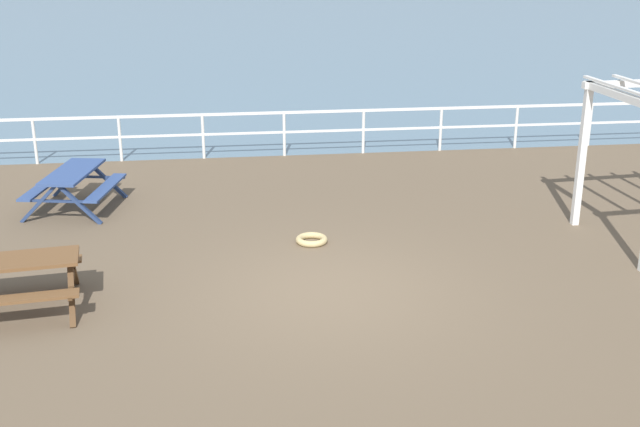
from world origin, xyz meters
TOP-DOWN VIEW (x-y plane):
  - ground_plane at (0.00, 0.00)m, footprint 30.00×24.00m
  - sea_band at (0.00, 52.75)m, footprint 142.00×90.00m
  - seaward_railing at (-0.00, 7.75)m, footprint 23.07×0.07m
  - picnic_table_near_right at (-4.46, -0.11)m, footprint 1.97×1.73m
  - picnic_table_mid_centre at (-4.33, 4.31)m, footprint 1.83×2.06m
  - rope_coil at (-0.03, 1.96)m, footprint 0.55×0.55m

SIDE VIEW (x-z plane):
  - ground_plane at x=0.00m, z-range -0.20..0.00m
  - sea_band at x=0.00m, z-range 0.00..0.00m
  - rope_coil at x=-0.03m, z-range 0.00..0.11m
  - picnic_table_near_right at x=-4.46m, z-range 0.19..0.98m
  - picnic_table_mid_centre at x=-4.33m, z-range 0.19..0.98m
  - seaward_railing at x=0.00m, z-range 0.21..1.29m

